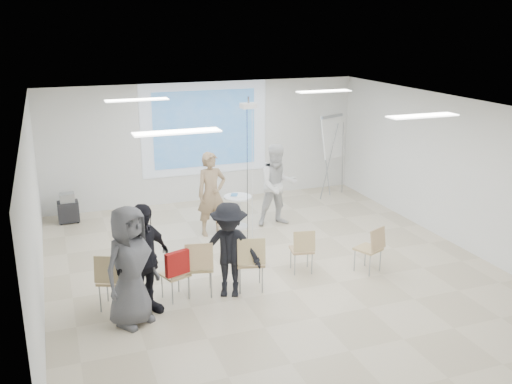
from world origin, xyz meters
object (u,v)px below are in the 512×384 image
object	(u,v)px
pedestal_table	(238,210)
player_left	(211,188)
chair_center	(251,259)
player_right	(278,181)
chair_far_left	(112,277)
laptop	(199,264)
audience_left	(143,252)
av_cart	(68,209)
audience_outer	(130,259)
chair_right_far	(372,246)
audience_mid	(229,244)
chair_left_mid	(177,272)
chair_left_inner	(199,264)
chair_right_inner	(303,247)
flipchart_easel	(333,137)

from	to	relation	value
pedestal_table	player_left	xyz separation A→B (m)	(-0.64, -0.16, 0.60)
chair_center	player_right	bearing A→B (deg)	73.59
player_left	chair_far_left	bearing A→B (deg)	-139.71
pedestal_table	laptop	size ratio (longest dim) A/B	2.25
audience_left	av_cart	size ratio (longest dim) A/B	3.03
audience_outer	laptop	bearing A→B (deg)	-5.35
chair_right_far	pedestal_table	bearing A→B (deg)	92.65
chair_right_far	player_left	bearing A→B (deg)	102.83
audience_mid	player_right	bearing A→B (deg)	78.32
pedestal_table	player_left	world-z (taller)	player_left
chair_right_far	laptop	bearing A→B (deg)	150.73
chair_left_mid	audience_outer	distance (m)	1.09
player_right	audience_left	distance (m)	4.67
player_right	chair_left_mid	distance (m)	4.08
chair_left_inner	audience_outer	size ratio (longest dim) A/B	0.47
player_right	av_cart	world-z (taller)	player_right
player_right	chair_right_inner	xyz separation A→B (m)	(-0.56, -2.56, -0.52)
player_right	chair_left_inner	world-z (taller)	player_right
laptop	audience_mid	size ratio (longest dim) A/B	0.19
chair_far_left	audience_left	bearing A→B (deg)	-10.47
chair_far_left	audience_left	distance (m)	0.73
audience_mid	av_cart	xyz separation A→B (m)	(-2.36, 4.71, -0.61)
pedestal_table	flipchart_easel	bearing A→B (deg)	25.08
audience_left	flipchart_easel	distance (m)	7.29
chair_center	audience_mid	bearing A→B (deg)	-163.81
player_left	flipchart_easel	distance (m)	4.04
chair_left_inner	flipchart_easel	xyz separation A→B (m)	(4.67, 4.30, 0.99)
player_right	chair_left_mid	bearing A→B (deg)	-132.47
player_right	chair_right_far	distance (m)	3.08
chair_right_far	audience_mid	size ratio (longest dim) A/B	0.48
audience_outer	chair_far_left	bearing A→B (deg)	81.46
player_left	chair_right_inner	world-z (taller)	player_left
chair_left_mid	chair_right_far	size ratio (longest dim) A/B	0.97
chair_center	av_cart	size ratio (longest dim) A/B	1.45
chair_left_mid	av_cart	xyz separation A→B (m)	(-1.51, 4.58, -0.19)
audience_outer	audience_mid	bearing A→B (deg)	-19.98
av_cart	audience_mid	bearing A→B (deg)	-64.36
player_right	pedestal_table	bearing A→B (deg)	178.25
audience_left	audience_mid	bearing A→B (deg)	-30.23
chair_left_mid	audience_left	xyz separation A→B (m)	(-0.58, -0.29, 0.54)
audience_outer	flipchart_easel	distance (m)	7.60
flipchart_easel	chair_far_left	bearing A→B (deg)	-168.54
pedestal_table	chair_left_mid	bearing A→B (deg)	-124.76
audience_left	chair_left_inner	bearing A→B (deg)	-18.89
chair_left_mid	laptop	xyz separation A→B (m)	(0.39, 0.12, 0.02)
chair_right_far	flipchart_easel	bearing A→B (deg)	47.46
player_left	av_cart	bearing A→B (deg)	139.21
player_left	laptop	distance (m)	2.83
player_right	av_cart	size ratio (longest dim) A/B	2.97
chair_left_inner	chair_center	world-z (taller)	chair_center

